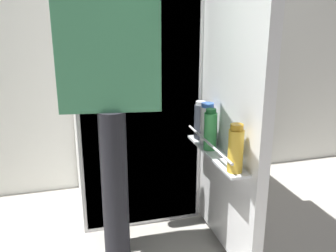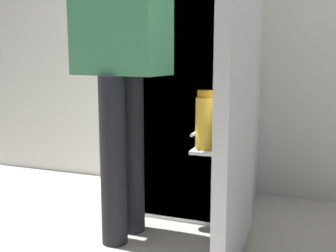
# 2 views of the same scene
# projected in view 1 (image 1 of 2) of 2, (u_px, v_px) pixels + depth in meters

# --- Properties ---
(ground_plane) EXTENTS (6.16, 6.16, 0.00)m
(ground_plane) POSITION_uv_depth(u_px,v_px,m) (154.00, 250.00, 1.96)
(ground_plane) COLOR #B7B2A8
(refrigerator) EXTENTS (0.73, 1.24, 1.71)m
(refrigerator) POSITION_uv_depth(u_px,v_px,m) (137.00, 71.00, 2.16)
(refrigerator) COLOR white
(refrigerator) RESTS_ON ground_plane
(person) EXTENTS (0.53, 0.76, 1.56)m
(person) POSITION_uv_depth(u_px,v_px,m) (112.00, 72.00, 1.63)
(person) COLOR black
(person) RESTS_ON ground_plane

